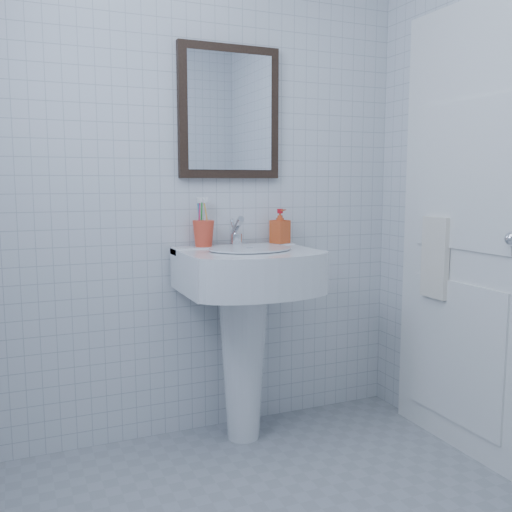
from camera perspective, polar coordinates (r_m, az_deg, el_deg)
name	(u,v)px	position (r m, az deg, el deg)	size (l,w,h in m)	color
wall_back	(189,176)	(2.72, -6.75, 7.95)	(2.20, 0.02, 2.50)	silver
washbasin	(245,312)	(2.66, -1.09, -5.60)	(0.60, 0.44, 0.93)	white
faucet	(236,234)	(2.70, -1.99, 2.23)	(0.06, 0.13, 0.14)	silver
toothbrush_cup	(204,233)	(2.68, -5.27, 2.26)	(0.10, 0.10, 0.12)	red
soap_dispenser	(280,226)	(2.81, 2.41, 3.00)	(0.08, 0.08, 0.17)	red
wall_mirror	(229,112)	(2.79, -2.68, 14.17)	(0.50, 0.04, 0.62)	black
bathroom_door	(465,232)	(2.71, 20.15, 2.25)	(0.04, 0.80, 2.00)	white
towel_ring	(440,219)	(2.79, 17.93, 3.52)	(0.18, 0.18, 0.01)	silver
hand_towel	(435,258)	(2.80, 17.47, -0.16)	(0.03, 0.16, 0.38)	silver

